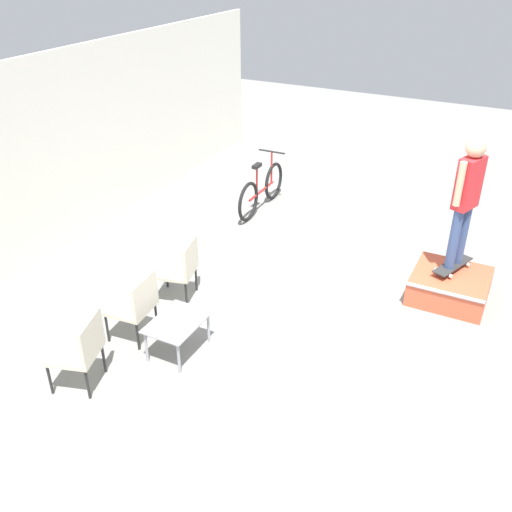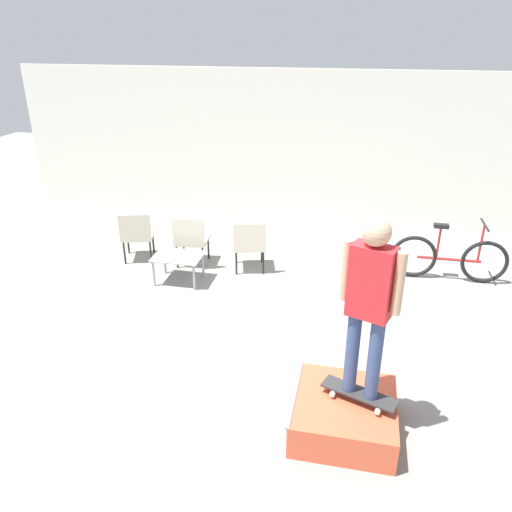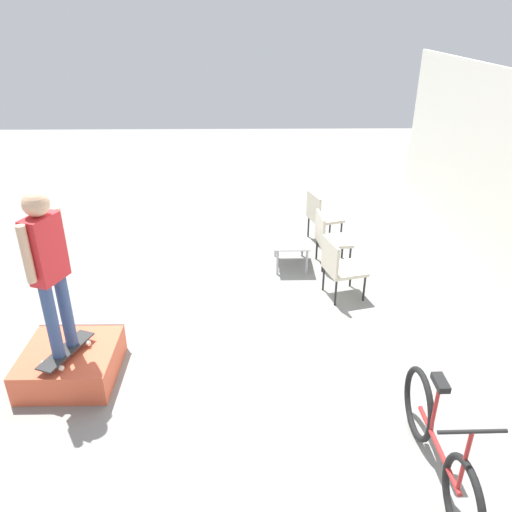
{
  "view_description": "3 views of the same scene",
  "coord_description": "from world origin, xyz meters",
  "px_view_note": "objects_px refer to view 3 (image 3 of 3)",
  "views": [
    {
      "loc": [
        -5.99,
        -1.84,
        4.47
      ],
      "look_at": [
        -0.23,
        1.11,
        0.79
      ],
      "focal_mm": 40.0,
      "sensor_mm": 36.0,
      "label": 1
    },
    {
      "loc": [
        1.15,
        -5.15,
        3.69
      ],
      "look_at": [
        -0.21,
        1.2,
        0.71
      ],
      "focal_mm": 35.0,
      "sensor_mm": 36.0,
      "label": 2
    },
    {
      "loc": [
        5.76,
        0.83,
        3.77
      ],
      "look_at": [
        -0.38,
        0.93,
        0.73
      ],
      "focal_mm": 35.0,
      "sensor_mm": 36.0,
      "label": 3
    }
  ],
  "objects_px": {
    "patio_chair_right": "(339,265)",
    "bicycle": "(439,445)",
    "skate_ramp_box": "(71,362)",
    "skateboard_on_ramp": "(66,351)",
    "person_skater": "(48,261)",
    "coffee_table": "(291,244)",
    "patio_chair_center": "(329,237)",
    "patio_chair_left": "(321,215)"
  },
  "relations": [
    {
      "from": "skate_ramp_box",
      "to": "patio_chair_center",
      "type": "height_order",
      "value": "patio_chair_center"
    },
    {
      "from": "patio_chair_right",
      "to": "patio_chair_left",
      "type": "bearing_deg",
      "value": -14.72
    },
    {
      "from": "patio_chair_left",
      "to": "bicycle",
      "type": "relative_size",
      "value": 0.5
    },
    {
      "from": "person_skater",
      "to": "patio_chair_left",
      "type": "relative_size",
      "value": 2.03
    },
    {
      "from": "skateboard_on_ramp",
      "to": "coffee_table",
      "type": "bearing_deg",
      "value": 157.09
    },
    {
      "from": "skateboard_on_ramp",
      "to": "person_skater",
      "type": "bearing_deg",
      "value": -159.72
    },
    {
      "from": "skateboard_on_ramp",
      "to": "patio_chair_center",
      "type": "bearing_deg",
      "value": 151.17
    },
    {
      "from": "patio_chair_right",
      "to": "skate_ramp_box",
      "type": "bearing_deg",
      "value": 102.63
    },
    {
      "from": "skateboard_on_ramp",
      "to": "patio_chair_right",
      "type": "relative_size",
      "value": 0.86
    },
    {
      "from": "coffee_table",
      "to": "patio_chair_left",
      "type": "height_order",
      "value": "patio_chair_left"
    },
    {
      "from": "skateboard_on_ramp",
      "to": "patio_chair_center",
      "type": "relative_size",
      "value": 0.86
    },
    {
      "from": "patio_chair_right",
      "to": "patio_chair_center",
      "type": "bearing_deg",
      "value": -14.54
    },
    {
      "from": "coffee_table",
      "to": "patio_chair_center",
      "type": "xyz_separation_m",
      "value": [
        0.01,
        0.61,
        0.12
      ]
    },
    {
      "from": "person_skater",
      "to": "patio_chair_right",
      "type": "relative_size",
      "value": 2.03
    },
    {
      "from": "coffee_table",
      "to": "patio_chair_center",
      "type": "relative_size",
      "value": 0.85
    },
    {
      "from": "patio_chair_left",
      "to": "bicycle",
      "type": "bearing_deg",
      "value": 166.57
    },
    {
      "from": "patio_chair_left",
      "to": "patio_chair_right",
      "type": "height_order",
      "value": "same"
    },
    {
      "from": "patio_chair_center",
      "to": "bicycle",
      "type": "bearing_deg",
      "value": 179.48
    },
    {
      "from": "skateboard_on_ramp",
      "to": "person_skater",
      "type": "xyz_separation_m",
      "value": [
        -0.0,
        0.0,
        1.09
      ]
    },
    {
      "from": "person_skater",
      "to": "patio_chair_left",
      "type": "distance_m",
      "value": 5.13
    },
    {
      "from": "coffee_table",
      "to": "bicycle",
      "type": "relative_size",
      "value": 0.43
    },
    {
      "from": "skateboard_on_ramp",
      "to": "patio_chair_left",
      "type": "distance_m",
      "value": 5.03
    },
    {
      "from": "skate_ramp_box",
      "to": "patio_chair_left",
      "type": "bearing_deg",
      "value": 137.99
    },
    {
      "from": "bicycle",
      "to": "patio_chair_left",
      "type": "bearing_deg",
      "value": -176.9
    },
    {
      "from": "coffee_table",
      "to": "patio_chair_center",
      "type": "bearing_deg",
      "value": 89.21
    },
    {
      "from": "person_skater",
      "to": "patio_chair_left",
      "type": "xyz_separation_m",
      "value": [
        -3.81,
        3.29,
        -1.03
      ]
    },
    {
      "from": "patio_chair_left",
      "to": "patio_chair_right",
      "type": "bearing_deg",
      "value": 162.66
    },
    {
      "from": "skate_ramp_box",
      "to": "skateboard_on_ramp",
      "type": "xyz_separation_m",
      "value": [
        0.13,
        0.03,
        0.26
      ]
    },
    {
      "from": "skateboard_on_ramp",
      "to": "bicycle",
      "type": "relative_size",
      "value": 0.43
    },
    {
      "from": "patio_chair_left",
      "to": "bicycle",
      "type": "height_order",
      "value": "bicycle"
    },
    {
      "from": "patio_chair_right",
      "to": "bicycle",
      "type": "relative_size",
      "value": 0.5
    },
    {
      "from": "bicycle",
      "to": "skate_ramp_box",
      "type": "bearing_deg",
      "value": -112.32
    },
    {
      "from": "skateboard_on_ramp",
      "to": "patio_chair_center",
      "type": "distance_m",
      "value": 4.34
    },
    {
      "from": "coffee_table",
      "to": "skate_ramp_box",
      "type": "bearing_deg",
      "value": -44.83
    },
    {
      "from": "skate_ramp_box",
      "to": "skateboard_on_ramp",
      "type": "bearing_deg",
      "value": 11.67
    },
    {
      "from": "skate_ramp_box",
      "to": "bicycle",
      "type": "xyz_separation_m",
      "value": [
        1.44,
        3.66,
        0.2
      ]
    },
    {
      "from": "skate_ramp_box",
      "to": "bicycle",
      "type": "height_order",
      "value": "bicycle"
    },
    {
      "from": "skateboard_on_ramp",
      "to": "patio_chair_center",
      "type": "height_order",
      "value": "patio_chair_center"
    },
    {
      "from": "person_skater",
      "to": "patio_chair_right",
      "type": "xyz_separation_m",
      "value": [
        -1.84,
        3.28,
        -1.03
      ]
    },
    {
      "from": "patio_chair_center",
      "to": "patio_chair_right",
      "type": "bearing_deg",
      "value": 174.81
    },
    {
      "from": "patio_chair_center",
      "to": "person_skater",
      "type": "bearing_deg",
      "value": 125.55
    },
    {
      "from": "skateboard_on_ramp",
      "to": "patio_chair_right",
      "type": "height_order",
      "value": "patio_chair_right"
    }
  ]
}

